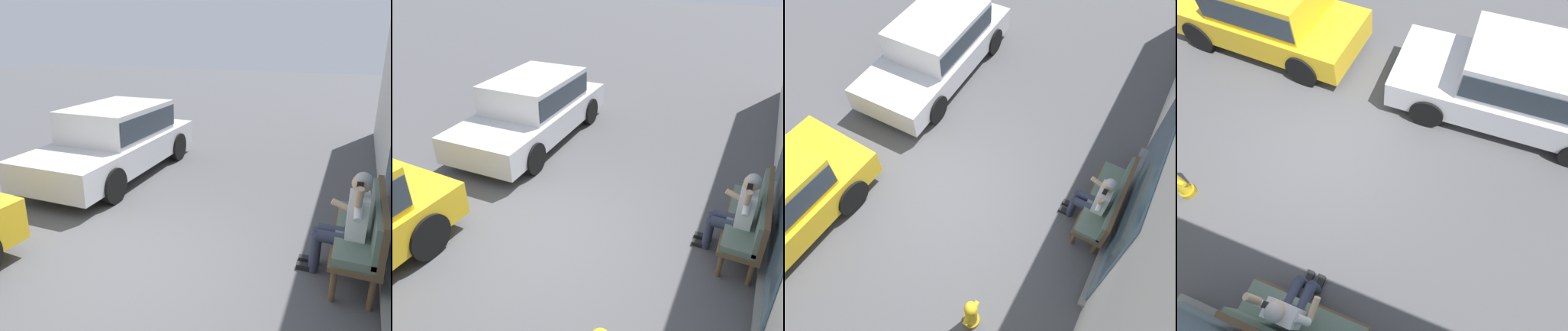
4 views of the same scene
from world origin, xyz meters
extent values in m
plane|color=#4C4C4F|center=(0.00, 0.00, 0.00)|extent=(60.00, 60.00, 0.00)
cube|color=beige|center=(0.00, 3.40, 2.33)|extent=(18.00, 0.40, 4.66)
cube|color=slate|center=(-1.07, 3.18, 1.45)|extent=(3.40, 0.03, 2.50)
cube|color=gray|center=(-1.07, 3.15, 0.18)|extent=(3.60, 0.12, 0.10)
cylinder|color=brown|center=(-0.30, 3.00, 0.20)|extent=(0.07, 0.07, 0.40)
cylinder|color=brown|center=(-1.83, 3.00, 0.20)|extent=(0.07, 0.07, 0.40)
cylinder|color=brown|center=(-0.30, 2.61, 0.20)|extent=(0.07, 0.07, 0.40)
cylinder|color=brown|center=(-1.83, 2.61, 0.20)|extent=(0.07, 0.07, 0.40)
cube|color=brown|center=(-1.07, 2.81, 0.43)|extent=(1.69, 0.55, 0.06)
cube|color=slate|center=(-1.07, 2.81, 0.51)|extent=(1.63, 0.49, 0.10)
cube|color=brown|center=(-1.07, 3.04, 0.73)|extent=(1.69, 0.07, 0.55)
cube|color=slate|center=(-1.07, 2.98, 0.73)|extent=(1.63, 0.06, 0.47)
cylinder|color=#2D3347|center=(-0.81, 2.57, 0.51)|extent=(0.15, 0.42, 0.15)
cylinder|color=#2D3347|center=(-0.81, 2.36, 0.25)|extent=(0.12, 0.12, 0.51)
cube|color=black|center=(-0.81, 2.28, 0.04)|extent=(0.10, 0.24, 0.07)
cylinder|color=#2D3347|center=(-0.99, 2.57, 0.51)|extent=(0.15, 0.42, 0.15)
cylinder|color=#2D3347|center=(-0.99, 2.36, 0.25)|extent=(0.12, 0.12, 0.51)
cube|color=black|center=(-0.99, 2.28, 0.04)|extent=(0.10, 0.24, 0.07)
cube|color=#2D3347|center=(-0.90, 2.78, 0.51)|extent=(0.34, 0.24, 0.14)
cube|color=silver|center=(-0.90, 2.78, 0.79)|extent=(0.38, 0.22, 0.56)
sphere|color=tan|center=(-0.90, 2.78, 1.21)|extent=(0.22, 0.22, 0.22)
sphere|color=#B7B2AD|center=(-0.90, 2.79, 1.24)|extent=(0.20, 0.20, 0.20)
cylinder|color=silver|center=(-1.14, 2.76, 0.90)|extent=(0.20, 0.10, 0.28)
cylinder|color=tan|center=(-1.19, 2.60, 0.78)|extent=(0.08, 0.27, 0.17)
cylinder|color=silver|center=(-0.66, 2.78, 0.97)|extent=(0.25, 0.10, 0.22)
cylinder|color=tan|center=(-0.59, 2.76, 1.16)|extent=(0.16, 0.08, 0.25)
cube|color=black|center=(-0.76, 2.76, 1.20)|extent=(0.02, 0.07, 0.15)
cube|color=silver|center=(-2.94, -2.00, 0.52)|extent=(4.39, 1.82, 0.55)
cube|color=silver|center=(-3.11, -2.00, 1.11)|extent=(2.30, 1.58, 0.65)
cube|color=#28333D|center=(-3.11, -2.00, 1.11)|extent=(2.25, 1.61, 0.45)
cylinder|color=black|center=(-1.60, -1.14, 0.32)|extent=(0.65, 0.19, 0.64)
cylinder|color=black|center=(-1.57, -2.81, 0.32)|extent=(0.65, 0.19, 0.64)
cylinder|color=black|center=(-4.30, -1.18, 0.32)|extent=(0.65, 0.19, 0.64)
cylinder|color=black|center=(-4.28, -2.85, 0.32)|extent=(0.65, 0.19, 0.64)
cylinder|color=black|center=(1.05, -1.25, 0.35)|extent=(0.70, 0.21, 0.69)
cylinder|color=black|center=(0.97, -2.93, 0.35)|extent=(0.70, 0.21, 0.69)
cylinder|color=olive|center=(1.76, 1.73, 0.05)|extent=(0.26, 0.26, 0.10)
cylinder|color=gold|center=(1.76, 1.73, 0.38)|extent=(0.19, 0.19, 0.55)
sphere|color=gold|center=(1.76, 1.73, 0.71)|extent=(0.20, 0.20, 0.20)
cylinder|color=gold|center=(1.62, 1.73, 0.46)|extent=(0.10, 0.08, 0.08)
cylinder|color=gold|center=(1.90, 1.73, 0.46)|extent=(0.10, 0.08, 0.08)
camera|label=1|loc=(3.55, 2.60, 2.77)|focal=35.00mm
camera|label=2|loc=(3.89, 2.60, 3.93)|focal=35.00mm
camera|label=3|loc=(3.00, 2.60, 6.40)|focal=35.00mm
camera|label=4|loc=(-1.95, 2.60, 4.80)|focal=28.00mm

